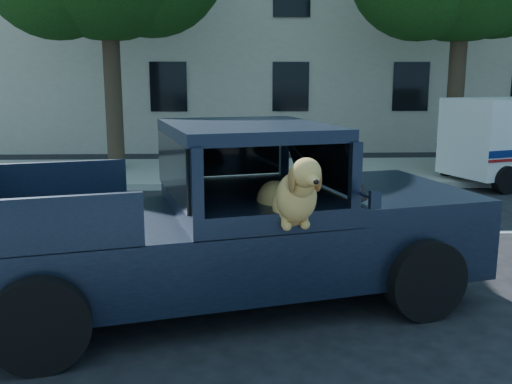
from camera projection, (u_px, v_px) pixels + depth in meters
ground at (322, 324)px, 5.92m from camera, size 120.00×120.00×0.00m
far_sidewalk at (268, 172)px, 14.91m from camera, size 60.00×4.00×0.15m
lane_stripes at (412, 233)px, 9.32m from camera, size 21.60×0.14×0.01m
building_main at (337, 23)px, 21.30m from camera, size 26.00×6.00×9.00m
pickup_truck at (216, 244)px, 6.39m from camera, size 6.01×3.59×2.02m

